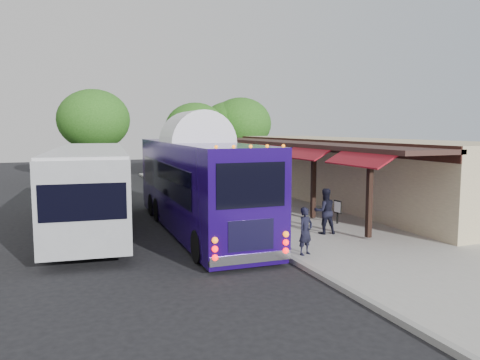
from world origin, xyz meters
name	(u,v)px	position (x,y,z in m)	size (l,w,h in m)	color
ground	(234,229)	(0.00, 0.00, 0.00)	(90.00, 90.00, 0.00)	black
sidewalk	(295,206)	(5.00, 4.00, 0.07)	(10.00, 40.00, 0.15)	#9E9B93
curb	(206,211)	(0.05, 4.00, 0.07)	(0.20, 40.00, 0.16)	gray
station_shelter	(349,170)	(8.38, 4.00, 1.85)	(8.15, 20.00, 3.60)	tan
coach_bus	(197,180)	(-1.45, 0.39, 2.10)	(2.82, 12.27, 3.90)	#1D0759
city_bus	(91,184)	(-5.49, 2.38, 1.87)	(3.93, 12.77, 3.38)	#92959A
ped_a	(306,231)	(0.60, -5.00, 0.92)	(0.56, 0.37, 1.54)	black
ped_b	(325,211)	(2.76, -2.64, 1.03)	(0.86, 0.67, 1.76)	black
ped_c	(257,197)	(1.81, 1.74, 1.02)	(1.02, 0.43, 1.75)	black
ped_d	(217,178)	(2.65, 10.02, 1.08)	(1.20, 0.69, 1.85)	black
sign_board	(338,208)	(4.28, -1.20, 0.82)	(0.11, 0.45, 0.99)	black
tree_left	(195,129)	(3.58, 18.22, 4.13)	(4.85, 4.85, 6.20)	#382314
tree_mid	(230,126)	(7.35, 20.51, 4.33)	(5.07, 5.07, 6.50)	#382314
tree_right	(241,124)	(8.21, 20.16, 4.55)	(5.33, 5.33, 6.82)	#382314
tree_far	(94,120)	(-3.95, 21.12, 4.84)	(5.67, 5.67, 7.26)	#382314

